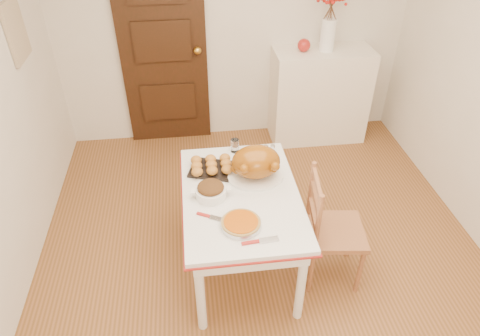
{
  "coord_description": "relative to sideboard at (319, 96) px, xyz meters",
  "views": [
    {
      "loc": [
        -0.48,
        -2.19,
        2.59
      ],
      "look_at": [
        -0.18,
        0.09,
        0.89
      ],
      "focal_mm": 32.35,
      "sensor_mm": 36.0,
      "label": 1
    }
  ],
  "objects": [
    {
      "name": "floor",
      "position": [
        -0.88,
        -1.78,
        -0.49
      ],
      "size": [
        3.5,
        4.0,
        0.0
      ],
      "primitive_type": "cube",
      "color": "brown",
      "rests_on": "ground"
    },
    {
      "name": "wall_back",
      "position": [
        -0.88,
        0.22,
        0.76
      ],
      "size": [
        3.5,
        0.0,
        2.5
      ],
      "primitive_type": "cube",
      "color": "silver",
      "rests_on": "ground"
    },
    {
      "name": "door_back",
      "position": [
        -1.58,
        0.19,
        0.54
      ],
      "size": [
        0.85,
        0.06,
        2.06
      ],
      "primitive_type": "cube",
      "color": "black",
      "rests_on": "ground"
    },
    {
      "name": "photo_board",
      "position": [
        -2.61,
        -0.58,
        1.01
      ],
      "size": [
        0.03,
        0.35,
        0.45
      ],
      "primitive_type": "cube",
      "color": "#C7B987",
      "rests_on": "ground"
    },
    {
      "name": "sideboard",
      "position": [
        0.0,
        0.0,
        0.0
      ],
      "size": [
        0.99,
        0.44,
        0.99
      ],
      "primitive_type": "cube",
      "color": "silver",
      "rests_on": "floor"
    },
    {
      "name": "kitchen_table",
      "position": [
        -1.06,
        -1.74,
        -0.14
      ],
      "size": [
        0.81,
        1.18,
        0.71
      ],
      "primitive_type": null,
      "color": "white",
      "rests_on": "floor"
    },
    {
      "name": "chair_oak",
      "position": [
        -0.41,
        -1.9,
        -0.04
      ],
      "size": [
        0.45,
        0.45,
        0.9
      ],
      "primitive_type": null,
      "rotation": [
        0.0,
        0.0,
        1.44
      ],
      "color": "#A35E35",
      "rests_on": "floor"
    },
    {
      "name": "berry_vase",
      "position": [
        0.01,
        0.0,
        0.81
      ],
      "size": [
        0.33,
        0.33,
        0.64
      ],
      "primitive_type": null,
      "color": "white",
      "rests_on": "sideboard"
    },
    {
      "name": "apple",
      "position": [
        -0.21,
        0.0,
        0.56
      ],
      "size": [
        0.13,
        0.13,
        0.13
      ],
      "primitive_type": "sphere",
      "color": "#A11F19",
      "rests_on": "sideboard"
    },
    {
      "name": "turkey_platter",
      "position": [
        -0.93,
        -1.58,
        0.34
      ],
      "size": [
        0.43,
        0.36,
        0.25
      ],
      "primitive_type": null,
      "rotation": [
        0.0,
        0.0,
        -0.11
      ],
      "color": "#924E05",
      "rests_on": "kitchen_table"
    },
    {
      "name": "pumpkin_pie",
      "position": [
        -1.1,
        -2.05,
        0.24
      ],
      "size": [
        0.31,
        0.31,
        0.05
      ],
      "primitive_type": "cylinder",
      "rotation": [
        0.0,
        0.0,
        -0.25
      ],
      "color": "#AD4A05",
      "rests_on": "kitchen_table"
    },
    {
      "name": "stuffing_dish",
      "position": [
        -1.26,
        -1.74,
        0.26
      ],
      "size": [
        0.31,
        0.27,
        0.1
      ],
      "primitive_type": null,
      "rotation": [
        0.0,
        0.0,
        -0.27
      ],
      "color": "#533016",
      "rests_on": "kitchen_table"
    },
    {
      "name": "rolls_tray",
      "position": [
        -1.24,
        -1.45,
        0.25
      ],
      "size": [
        0.36,
        0.32,
        0.08
      ],
      "primitive_type": null,
      "rotation": [
        0.0,
        0.0,
        -0.31
      ],
      "color": "#B66A2C",
      "rests_on": "kitchen_table"
    },
    {
      "name": "pie_server",
      "position": [
        -1.0,
        -2.2,
        0.22
      ],
      "size": [
        0.23,
        0.09,
        0.01
      ],
      "primitive_type": null,
      "rotation": [
        0.0,
        0.0,
        0.09
      ],
      "color": "silver",
      "rests_on": "kitchen_table"
    },
    {
      "name": "carving_knife",
      "position": [
        -1.26,
        -1.96,
        0.22
      ],
      "size": [
        0.25,
        0.17,
        0.01
      ],
      "primitive_type": null,
      "rotation": [
        0.0,
        0.0,
        -0.49
      ],
      "color": "silver",
      "rests_on": "kitchen_table"
    },
    {
      "name": "drinking_glass",
      "position": [
        -1.04,
        -1.23,
        0.27
      ],
      "size": [
        0.07,
        0.07,
        0.11
      ],
      "primitive_type": "cylinder",
      "rotation": [
        0.0,
        0.0,
        0.09
      ],
      "color": "white",
      "rests_on": "kitchen_table"
    },
    {
      "name": "shaker_pair",
      "position": [
        -0.79,
        -1.31,
        0.25
      ],
      "size": [
        0.09,
        0.04,
        0.08
      ],
      "primitive_type": null,
      "rotation": [
        0.0,
        0.0,
        0.1
      ],
      "color": "white",
      "rests_on": "kitchen_table"
    }
  ]
}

